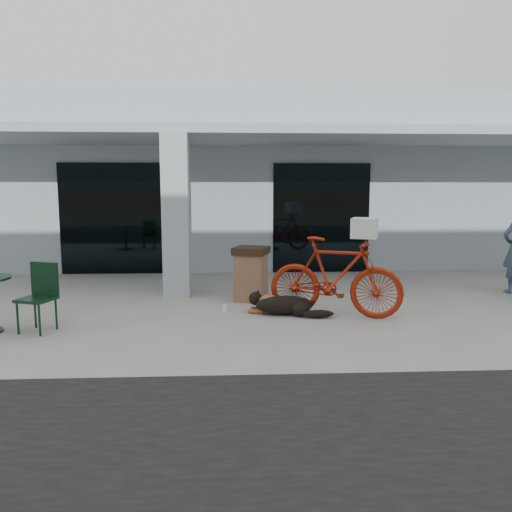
{
  "coord_description": "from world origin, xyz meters",
  "views": [
    {
      "loc": [
        -0.46,
        -7.34,
        2.07
      ],
      "look_at": [
        -0.05,
        0.62,
        1.0
      ],
      "focal_mm": 35.0,
      "sensor_mm": 36.0,
      "label": 1
    }
  ],
  "objects": [
    {
      "name": "column",
      "position": [
        -1.5,
        2.3,
        1.56
      ],
      "size": [
        0.5,
        0.5,
        3.12
      ],
      "primitive_type": "cube",
      "color": "#9EA9B2",
      "rests_on": "ground"
    },
    {
      "name": "dog",
      "position": [
        0.43,
        0.7,
        0.18
      ],
      "size": [
        1.17,
        0.71,
        0.37
      ],
      "primitive_type": null,
      "rotation": [
        0.0,
        0.0,
        -0.34
      ],
      "color": "black",
      "rests_on": "ground"
    },
    {
      "name": "cafe_chair_near",
      "position": [
        -3.28,
        -0.1,
        0.5
      ],
      "size": [
        0.58,
        0.61,
        1.0
      ],
      "primitive_type": null,
      "rotation": [
        0.0,
        0.0,
        -0.32
      ],
      "color": "#12341E",
      "rests_on": "ground"
    },
    {
      "name": "laundry_basket",
      "position": [
        1.66,
        0.43,
        1.46
      ],
      "size": [
        0.55,
        0.63,
        0.31
      ],
      "primitive_type": "cube",
      "rotation": [
        0.0,
        0.0,
        1.22
      ],
      "color": "white",
      "rests_on": "bicycle"
    },
    {
      "name": "cup_near_dog",
      "position": [
        -0.56,
        1.0,
        0.05
      ],
      "size": [
        0.1,
        0.1,
        0.11
      ],
      "primitive_type": "cylinder",
      "rotation": [
        0.0,
        0.0,
        -0.15
      ],
      "color": "white",
      "rests_on": "ground"
    },
    {
      "name": "ground",
      "position": [
        0.0,
        0.0,
        0.0
      ],
      "size": [
        80.0,
        80.0,
        0.0
      ],
      "primitive_type": "plane",
      "color": "#A8A69E",
      "rests_on": "ground"
    },
    {
      "name": "storefront_glass_left",
      "position": [
        -3.2,
        4.98,
        1.35
      ],
      "size": [
        2.8,
        0.06,
        2.7
      ],
      "primitive_type": "cube",
      "color": "black",
      "rests_on": "ground"
    },
    {
      "name": "overhang",
      "position": [
        0.0,
        3.6,
        3.21
      ],
      "size": [
        22.0,
        2.8,
        0.18
      ],
      "primitive_type": "cube",
      "color": "#9EA9B2",
      "rests_on": "column"
    },
    {
      "name": "trash_receptacle",
      "position": [
        -0.08,
        1.8,
        0.51
      ],
      "size": [
        0.75,
        0.75,
        1.01
      ],
      "primitive_type": null,
      "rotation": [
        0.0,
        0.0,
        -0.32
      ],
      "color": "brown",
      "rests_on": "ground"
    },
    {
      "name": "bicycle",
      "position": [
        1.24,
        0.59,
        0.65
      ],
      "size": [
        2.25,
        1.33,
        1.31
      ],
      "primitive_type": "imported",
      "rotation": [
        0.0,
        0.0,
        1.22
      ],
      "color": "maroon",
      "rests_on": "ground"
    },
    {
      "name": "building",
      "position": [
        0.0,
        8.5,
        2.25
      ],
      "size": [
        22.0,
        7.0,
        4.5
      ],
      "primitive_type": "cube",
      "color": "#9EA9B2",
      "rests_on": "ground"
    },
    {
      "name": "storefront_glass_right",
      "position": [
        1.8,
        4.98,
        1.35
      ],
      "size": [
        2.4,
        0.06,
        2.7
      ],
      "primitive_type": "cube",
      "color": "black",
      "rests_on": "ground"
    }
  ]
}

